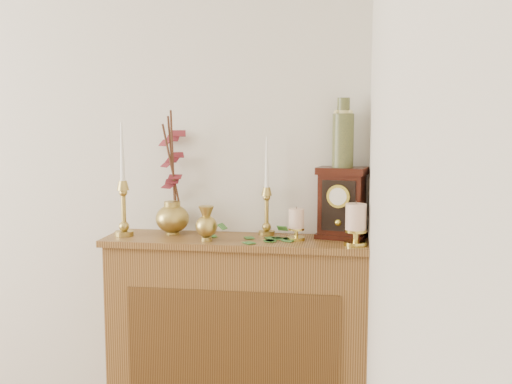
% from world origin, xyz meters
% --- Properties ---
extents(console_shelf, '(1.24, 0.34, 0.93)m').
position_xyz_m(console_shelf, '(1.40, 2.10, 0.44)').
color(console_shelf, brown).
rests_on(console_shelf, ground).
extents(candlestick_left, '(0.09, 0.09, 0.53)m').
position_xyz_m(candlestick_left, '(0.86, 2.07, 1.11)').
color(candlestick_left, '#B49B48').
rests_on(candlestick_left, console_shelf).
extents(candlestick_center, '(0.08, 0.08, 0.47)m').
position_xyz_m(candlestick_center, '(1.52, 2.19, 1.08)').
color(candlestick_center, '#B49B48').
rests_on(candlestick_center, console_shelf).
extents(bud_vase, '(0.10, 0.10, 0.16)m').
position_xyz_m(bud_vase, '(1.27, 2.01, 1.01)').
color(bud_vase, '#B49B48').
rests_on(bud_vase, console_shelf).
extents(ginger_jar, '(0.24, 0.26, 0.59)m').
position_xyz_m(ginger_jar, '(1.07, 2.19, 1.20)').
color(ginger_jar, '#B49B48').
rests_on(ginger_jar, console_shelf).
extents(pillar_candle_left, '(0.08, 0.08, 0.15)m').
position_xyz_m(pillar_candle_left, '(1.67, 2.09, 1.01)').
color(pillar_candle_left, gold).
rests_on(pillar_candle_left, console_shelf).
extents(pillar_candle_right, '(0.10, 0.10, 0.20)m').
position_xyz_m(pillar_candle_right, '(1.94, 2.01, 1.03)').
color(pillar_candle_right, gold).
rests_on(pillar_candle_right, console_shelf).
extents(ivy_garland, '(0.39, 0.15, 0.08)m').
position_xyz_m(ivy_garland, '(1.41, 2.03, 0.94)').
color(ivy_garland, '#306325').
rests_on(ivy_garland, console_shelf).
extents(mantel_clock, '(0.25, 0.20, 0.33)m').
position_xyz_m(mantel_clock, '(1.88, 2.17, 1.09)').
color(mantel_clock, '#36130A').
rests_on(mantel_clock, console_shelf).
extents(ceramic_vase, '(0.10, 0.10, 0.32)m').
position_xyz_m(ceramic_vase, '(1.88, 2.18, 1.40)').
color(ceramic_vase, '#172F23').
rests_on(ceramic_vase, mantel_clock).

